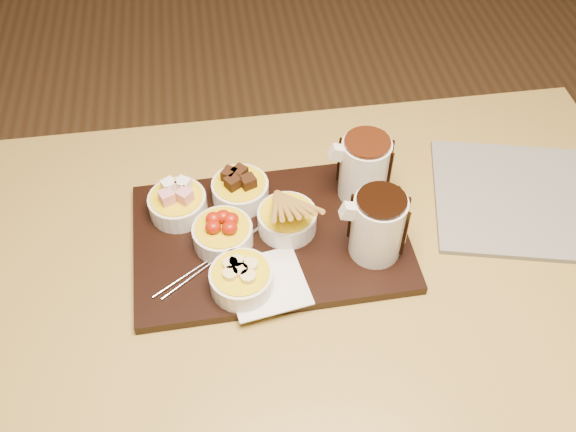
{
  "coord_description": "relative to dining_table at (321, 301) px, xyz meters",
  "views": [
    {
      "loc": [
        -0.15,
        -0.62,
        1.61
      ],
      "look_at": [
        -0.05,
        0.07,
        0.81
      ],
      "focal_mm": 40.0,
      "sensor_mm": 36.0,
      "label": 1
    }
  ],
  "objects": [
    {
      "name": "napkin",
      "position": [
        -0.1,
        -0.03,
        0.12
      ],
      "size": [
        0.14,
        0.14,
        0.0
      ],
      "primitive_type": "cube",
      "rotation": [
        0.0,
        0.0,
        0.16
      ],
      "color": "white",
      "rests_on": "serving_board"
    },
    {
      "name": "bowl_biscotti",
      "position": [
        -0.05,
        0.08,
        0.14
      ],
      "size": [
        0.1,
        0.1,
        0.04
      ],
      "primitive_type": "cylinder",
      "color": "silver",
      "rests_on": "serving_board"
    },
    {
      "name": "pitcher_dark_chocolate",
      "position": [
        0.09,
        0.01,
        0.18
      ],
      "size": [
        0.09,
        0.09,
        0.12
      ],
      "primitive_type": "cylinder",
      "rotation": [
        0.0,
        0.0,
        0.02
      ],
      "color": "silver",
      "rests_on": "serving_board"
    },
    {
      "name": "fondue_skewers",
      "position": [
        -0.17,
        0.04,
        0.12
      ],
      "size": [
        0.17,
        0.23,
        0.01
      ],
      "primitive_type": null,
      "rotation": [
        0.0,
        0.0,
        -0.99
      ],
      "color": "silver",
      "rests_on": "serving_board"
    },
    {
      "name": "bowl_cake",
      "position": [
        -0.12,
        0.16,
        0.14
      ],
      "size": [
        0.1,
        0.1,
        0.04
      ],
      "primitive_type": "cylinder",
      "color": "silver",
      "rests_on": "serving_board"
    },
    {
      "name": "newspaper",
      "position": [
        0.4,
        0.09,
        0.1
      ],
      "size": [
        0.4,
        0.35,
        0.01
      ],
      "primitive_type": "cube",
      "rotation": [
        0.0,
        0.0,
        -0.24
      ],
      "color": "beige",
      "rests_on": "dining_table"
    },
    {
      "name": "bowl_strawberries",
      "position": [
        -0.16,
        0.06,
        0.14
      ],
      "size": [
        0.1,
        0.1,
        0.04
      ],
      "primitive_type": "cylinder",
      "color": "silver",
      "rests_on": "serving_board"
    },
    {
      "name": "pitcher_milk_chocolate",
      "position": [
        0.09,
        0.14,
        0.18
      ],
      "size": [
        0.09,
        0.09,
        0.12
      ],
      "primitive_type": "cylinder",
      "rotation": [
        0.0,
        0.0,
        0.02
      ],
      "color": "silver",
      "rests_on": "serving_board"
    },
    {
      "name": "bowl_bananas",
      "position": [
        -0.14,
        -0.03,
        0.14
      ],
      "size": [
        0.1,
        0.1,
        0.04
      ],
      "primitive_type": "cylinder",
      "color": "silver",
      "rests_on": "serving_board"
    },
    {
      "name": "bowl_marshmallows",
      "position": [
        -0.23,
        0.14,
        0.14
      ],
      "size": [
        0.1,
        0.1,
        0.04
      ],
      "primitive_type": "cylinder",
      "color": "silver",
      "rests_on": "serving_board"
    },
    {
      "name": "serving_board",
      "position": [
        -0.08,
        0.07,
        0.11
      ],
      "size": [
        0.47,
        0.31,
        0.02
      ],
      "primitive_type": "cube",
      "rotation": [
        0.0,
        0.0,
        0.02
      ],
      "color": "black",
      "rests_on": "dining_table"
    },
    {
      "name": "dining_table",
      "position": [
        0.0,
        0.0,
        0.0
      ],
      "size": [
        1.2,
        0.8,
        0.75
      ],
      "color": "#A1863B",
      "rests_on": "ground"
    }
  ]
}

